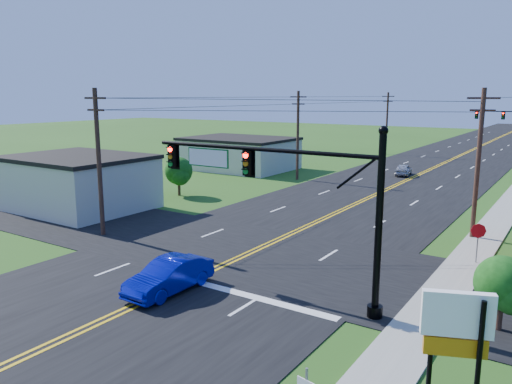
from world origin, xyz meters
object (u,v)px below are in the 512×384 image
Objects in this scene: signal_mast_far at (509,121)px; blue_car at (169,277)px; stop_sign at (478,235)px; signal_mast_main at (278,187)px.

signal_mast_far reaches higher than blue_car.
blue_car is at bearing -93.16° from signal_mast_far.
stop_sign is at bearing 48.07° from blue_car.
signal_mast_main is 11.58m from stop_sign.
signal_mast_main and signal_mast_far have the same top height.
signal_mast_main is at bearing 32.80° from blue_car.
signal_mast_far reaches higher than stop_sign.
stop_sign is (6.47, -63.02, -2.99)m from signal_mast_far.
blue_car is at bearing -147.89° from signal_mast_main.
blue_car is (-4.01, -2.52, -4.02)m from signal_mast_main.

